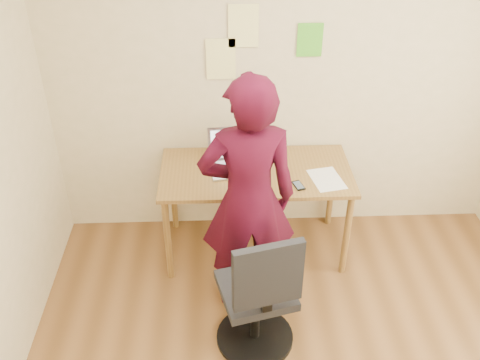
{
  "coord_description": "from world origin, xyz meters",
  "views": [
    {
      "loc": [
        -0.47,
        -1.9,
        2.87
      ],
      "look_at": [
        -0.36,
        0.95,
        0.95
      ],
      "focal_mm": 40.0,
      "sensor_mm": 36.0,
      "label": 1
    }
  ],
  "objects_px": {
    "desk": "(256,180)",
    "person": "(248,200)",
    "laptop": "(235,160)",
    "phone": "(298,185)",
    "office_chair": "(259,301)"
  },
  "relations": [
    {
      "from": "laptop",
      "to": "person",
      "type": "bearing_deg",
      "value": -90.42
    },
    {
      "from": "office_chair",
      "to": "desk",
      "type": "bearing_deg",
      "value": 73.52
    },
    {
      "from": "laptop",
      "to": "office_chair",
      "type": "bearing_deg",
      "value": -90.58
    },
    {
      "from": "phone",
      "to": "desk",
      "type": "bearing_deg",
      "value": 126.9
    },
    {
      "from": "laptop",
      "to": "person",
      "type": "distance_m",
      "value": 0.6
    },
    {
      "from": "desk",
      "to": "phone",
      "type": "relative_size",
      "value": 10.92
    },
    {
      "from": "phone",
      "to": "office_chair",
      "type": "height_order",
      "value": "office_chair"
    },
    {
      "from": "desk",
      "to": "phone",
      "type": "xyz_separation_m",
      "value": [
        0.29,
        -0.21,
        0.09
      ]
    },
    {
      "from": "laptop",
      "to": "office_chair",
      "type": "distance_m",
      "value": 1.11
    },
    {
      "from": "person",
      "to": "laptop",
      "type": "bearing_deg",
      "value": -87.37
    },
    {
      "from": "laptop",
      "to": "office_chair",
      "type": "height_order",
      "value": "laptop"
    },
    {
      "from": "laptop",
      "to": "person",
      "type": "relative_size",
      "value": 0.23
    },
    {
      "from": "desk",
      "to": "person",
      "type": "xyz_separation_m",
      "value": [
        -0.09,
        -0.53,
        0.21
      ]
    },
    {
      "from": "desk",
      "to": "office_chair",
      "type": "relative_size",
      "value": 1.43
    },
    {
      "from": "phone",
      "to": "office_chair",
      "type": "distance_m",
      "value": 0.89
    }
  ]
}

